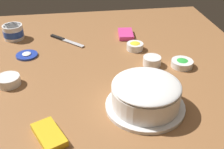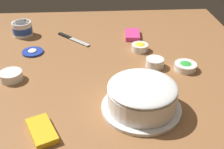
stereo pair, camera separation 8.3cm
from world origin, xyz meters
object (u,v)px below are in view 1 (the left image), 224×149
(spreading_knife, at_px, (64,40))
(sprinkle_bowl_orange, at_px, (152,61))
(frosted_cake, at_px, (146,95))
(frosting_tub_lid, at_px, (27,55))
(sprinkle_bowl_yellow, at_px, (135,46))
(frosting_tub, at_px, (13,32))
(sprinkle_bowl_pink, at_px, (8,80))
(candy_box_upper, at_px, (49,135))
(sprinkle_bowl_green, at_px, (182,63))
(candy_box_lower, at_px, (126,34))

(spreading_knife, height_order, sprinkle_bowl_orange, sprinkle_bowl_orange)
(frosted_cake, bearing_deg, frosting_tub_lid, -134.73)
(sprinkle_bowl_yellow, distance_m, sprinkle_bowl_orange, 0.17)
(frosting_tub, bearing_deg, frosted_cake, 39.37)
(frosting_tub, relative_size, sprinkle_bowl_pink, 1.13)
(spreading_knife, height_order, candy_box_upper, candy_box_upper)
(sprinkle_bowl_pink, distance_m, sprinkle_bowl_orange, 0.64)
(frosting_tub, bearing_deg, sprinkle_bowl_green, 62.28)
(sprinkle_bowl_green, bearing_deg, frosting_tub, -117.72)
(spreading_knife, relative_size, candy_box_upper, 1.29)
(sprinkle_bowl_orange, height_order, sprinkle_bowl_green, sprinkle_bowl_orange)
(sprinkle_bowl_yellow, xyz_separation_m, candy_box_lower, (-0.17, -0.02, -0.01))
(spreading_knife, distance_m, sprinkle_bowl_green, 0.65)
(sprinkle_bowl_orange, bearing_deg, frosting_tub_lid, -106.49)
(spreading_knife, relative_size, candy_box_lower, 1.38)
(sprinkle_bowl_pink, bearing_deg, candy_box_lower, 125.16)
(sprinkle_bowl_orange, distance_m, sprinkle_bowl_green, 0.14)
(sprinkle_bowl_yellow, distance_m, sprinkle_bowl_green, 0.27)
(frosting_tub_lid, xyz_separation_m, sprinkle_bowl_pink, (0.24, -0.05, 0.02))
(frosting_tub, distance_m, sprinkle_bowl_pink, 0.47)
(sprinkle_bowl_green, relative_size, candy_box_upper, 0.71)
(frosted_cake, distance_m, candy_box_lower, 0.64)
(frosting_tub_lid, relative_size, spreading_knife, 0.58)
(frosting_tub_lid, xyz_separation_m, sprinkle_bowl_yellow, (0.01, 0.54, 0.01))
(candy_box_lower, relative_size, candy_box_upper, 0.94)
(frosting_tub, bearing_deg, frosting_tub_lid, 22.31)
(frosted_cake, relative_size, spreading_knife, 1.63)
(frosted_cake, xyz_separation_m, sprinkle_bowl_yellow, (-0.47, 0.06, -0.03))
(sprinkle_bowl_yellow, xyz_separation_m, candy_box_upper, (0.57, -0.41, -0.01))
(spreading_knife, bearing_deg, candy_box_lower, 91.61)
(frosted_cake, distance_m, frosting_tub, 0.90)
(frosting_tub_lid, height_order, sprinkle_bowl_green, sprinkle_bowl_green)
(sprinkle_bowl_pink, xyz_separation_m, candy_box_upper, (0.34, 0.18, -0.01))
(spreading_knife, distance_m, sprinkle_bowl_orange, 0.52)
(sprinkle_bowl_green, bearing_deg, frosted_cake, -42.21)
(sprinkle_bowl_green, bearing_deg, frosting_tub_lid, -106.03)
(spreading_knife, bearing_deg, sprinkle_bowl_yellow, 66.34)
(frosting_tub, bearing_deg, sprinkle_bowl_pink, 5.32)
(frosting_tub_lid, distance_m, sprinkle_bowl_green, 0.75)
(spreading_knife, xyz_separation_m, sprinkle_bowl_orange, (0.32, 0.41, 0.02))
(candy_box_upper, bearing_deg, sprinkle_bowl_orange, 106.88)
(candy_box_upper, bearing_deg, frosting_tub_lid, 167.83)
(sprinkle_bowl_pink, relative_size, candy_box_lower, 0.73)
(frosting_tub, bearing_deg, candy_box_upper, 15.45)
(spreading_knife, height_order, sprinkle_bowl_yellow, sprinkle_bowl_yellow)
(frosting_tub_lid, relative_size, sprinkle_bowl_orange, 1.27)
(spreading_knife, relative_size, sprinkle_bowl_pink, 1.89)
(frosting_tub, xyz_separation_m, spreading_knife, (0.07, 0.27, -0.03))
(sprinkle_bowl_green, relative_size, candy_box_lower, 0.76)
(frosting_tub_lid, bearing_deg, sprinkle_bowl_yellow, 89.15)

